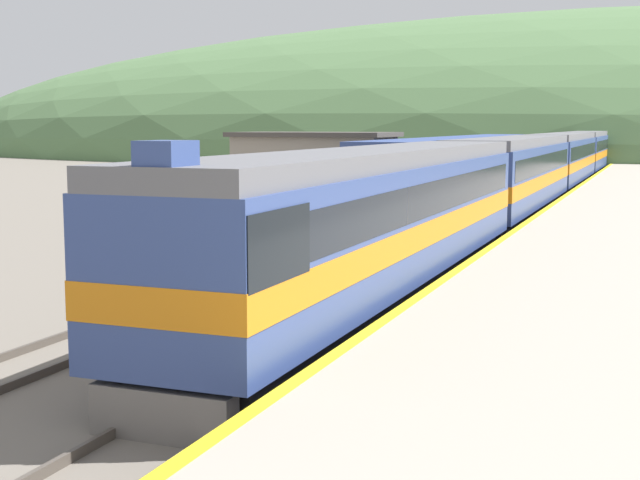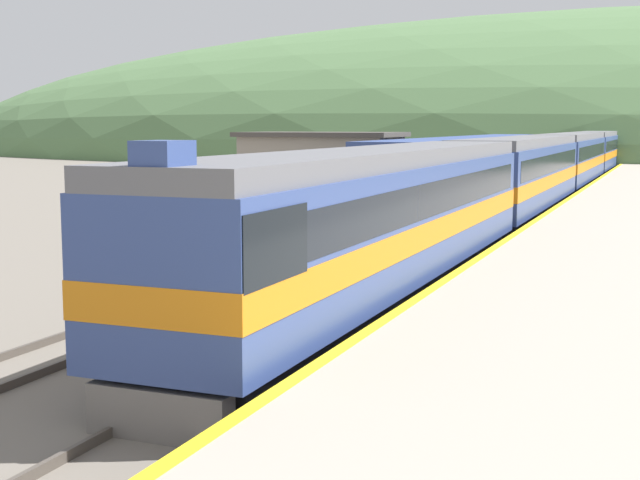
# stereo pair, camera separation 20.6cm
# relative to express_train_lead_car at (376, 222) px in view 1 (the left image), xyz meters

# --- Properties ---
(track_main) EXTENTS (1.52, 180.00, 0.16)m
(track_main) POSITION_rel_express_train_lead_car_xyz_m (0.00, 45.55, -2.08)
(track_main) COLOR #4C443D
(track_main) RESTS_ON ground
(track_siding) EXTENTS (1.52, 180.00, 0.16)m
(track_siding) POSITION_rel_express_train_lead_car_xyz_m (-4.45, 45.55, -2.08)
(track_siding) COLOR #4C443D
(track_siding) RESTS_ON ground
(platform) EXTENTS (6.19, 140.00, 0.97)m
(platform) POSITION_rel_express_train_lead_car_xyz_m (4.88, 25.55, -1.68)
(platform) COLOR #9E9689
(platform) RESTS_ON ground
(distant_hills) EXTENTS (236.08, 106.24, 41.07)m
(distant_hills) POSITION_rel_express_train_lead_car_xyz_m (0.00, 118.10, -2.16)
(distant_hills) COLOR #517547
(distant_hills) RESTS_ON ground
(station_shed) EXTENTS (8.32, 4.67, 4.15)m
(station_shed) POSITION_rel_express_train_lead_car_xyz_m (-10.60, 22.71, -0.07)
(station_shed) COLOR gray
(station_shed) RESTS_ON ground
(express_train_lead_car) EXTENTS (2.95, 20.97, 4.31)m
(express_train_lead_car) POSITION_rel_express_train_lead_car_xyz_m (0.00, 0.00, 0.00)
(express_train_lead_car) COLOR black
(express_train_lead_car) RESTS_ON ground
(carriage_second) EXTENTS (2.94, 19.19, 3.95)m
(carriage_second) POSITION_rel_express_train_lead_car_xyz_m (0.00, 21.19, -0.01)
(carriage_second) COLOR black
(carriage_second) RESTS_ON ground
(carriage_third) EXTENTS (2.94, 19.19, 3.95)m
(carriage_third) POSITION_rel_express_train_lead_car_xyz_m (0.00, 41.26, -0.01)
(carriage_third) COLOR black
(carriage_third) RESTS_ON ground
(carriage_fourth) EXTENTS (2.94, 19.19, 3.95)m
(carriage_fourth) POSITION_rel_express_train_lead_car_xyz_m (0.00, 61.33, -0.01)
(carriage_fourth) COLOR black
(carriage_fourth) RESTS_ON ground
(carriage_fifth) EXTENTS (2.94, 19.19, 3.95)m
(carriage_fifth) POSITION_rel_express_train_lead_car_xyz_m (0.00, 81.39, -0.01)
(carriage_fifth) COLOR black
(carriage_fifth) RESTS_ON ground
(siding_train) EXTENTS (2.90, 31.64, 3.84)m
(siding_train) POSITION_rel_express_train_lead_car_xyz_m (-4.45, 29.46, -0.18)
(siding_train) COLOR black
(siding_train) RESTS_ON ground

